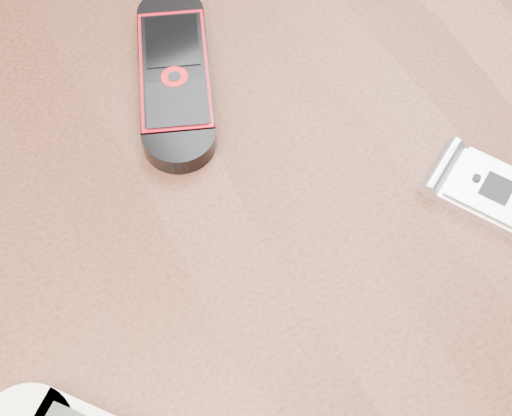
% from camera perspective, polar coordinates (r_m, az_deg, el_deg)
% --- Properties ---
extents(table, '(1.20, 0.80, 0.75)m').
position_cam_1_polar(table, '(0.56, -0.45, -6.31)').
color(table, black).
rests_on(table, ground).
extents(nokia_black_red, '(0.11, 0.17, 0.02)m').
position_cam_1_polar(nokia_black_red, '(0.53, -6.51, 10.61)').
color(nokia_black_red, black).
rests_on(nokia_black_red, table).
extents(motorola_razr, '(0.08, 0.10, 0.01)m').
position_cam_1_polar(motorola_razr, '(0.49, 18.83, 1.04)').
color(motorola_razr, silver).
rests_on(motorola_razr, table).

